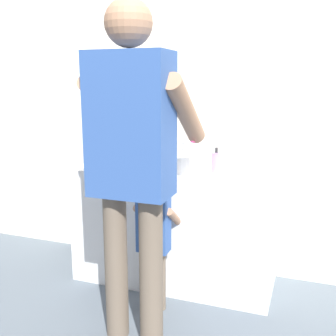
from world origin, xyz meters
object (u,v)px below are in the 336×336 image
Objects in this scene: soap_bottle at (216,162)px; toothbrush_cup at (133,160)px; child_toddler at (154,232)px; adult_parent at (132,147)px.

toothbrush_cup is at bearing -175.26° from soap_bottle.
toothbrush_cup is 0.60m from child_toddler.
toothbrush_cup reaches higher than child_toddler.
soap_bottle is at bearing 69.47° from adult_parent.
adult_parent is at bearing -65.05° from toothbrush_cup.
adult_parent reaches higher than soap_bottle.
child_toddler is at bearing 91.89° from adult_parent.
child_toddler is 0.65m from adult_parent.
adult_parent is at bearing -110.53° from soap_bottle.
child_toddler is at bearing -50.19° from toothbrush_cup.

